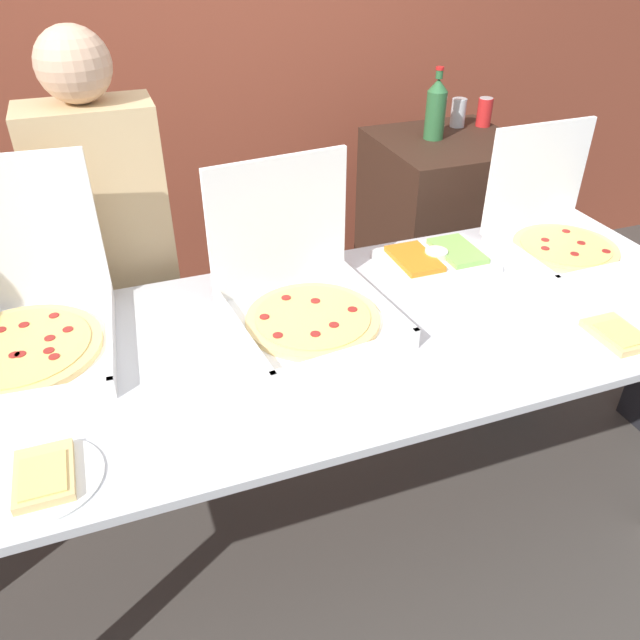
# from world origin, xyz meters

# --- Properties ---
(ground_plane) EXTENTS (16.00, 16.00, 0.00)m
(ground_plane) POSITION_xyz_m (0.00, 0.00, 0.00)
(ground_plane) COLOR #423D38
(brick_wall_behind) EXTENTS (10.00, 0.06, 2.80)m
(brick_wall_behind) POSITION_xyz_m (0.00, 1.70, 1.40)
(brick_wall_behind) COLOR brown
(brick_wall_behind) RESTS_ON ground_plane
(buffet_table) EXTENTS (2.40, 0.91, 0.88)m
(buffet_table) POSITION_xyz_m (0.00, 0.00, 0.79)
(buffet_table) COLOR silver
(buffet_table) RESTS_ON ground_plane
(pizza_box_far_left) EXTENTS (0.48, 0.50, 0.43)m
(pizza_box_far_left) POSITION_xyz_m (-0.01, 0.10, 0.96)
(pizza_box_far_left) COLOR white
(pizza_box_far_left) RESTS_ON buffet_table
(pizza_box_near_left) EXTENTS (0.41, 0.43, 0.40)m
(pizza_box_near_left) POSITION_xyz_m (0.95, 0.21, 0.95)
(pizza_box_near_left) COLOR white
(pizza_box_near_left) RESTS_ON buffet_table
(pizza_box_far_right) EXTENTS (0.51, 0.53, 0.48)m
(pizza_box_far_right) POSITION_xyz_m (-0.78, 0.23, 0.97)
(pizza_box_far_right) COLOR white
(pizza_box_far_right) RESTS_ON buffet_table
(paper_plate_front_left) EXTENTS (0.24, 0.24, 0.03)m
(paper_plate_front_left) POSITION_xyz_m (-0.73, -0.30, 0.89)
(paper_plate_front_left) COLOR white
(paper_plate_front_left) RESTS_ON buffet_table
(paper_plate_front_center) EXTENTS (0.20, 0.20, 0.03)m
(paper_plate_front_center) POSITION_xyz_m (0.77, -0.30, 0.89)
(paper_plate_front_center) COLOR white
(paper_plate_front_center) RESTS_ON buffet_table
(veggie_tray) EXTENTS (0.36, 0.25, 0.05)m
(veggie_tray) POSITION_xyz_m (0.50, 0.25, 0.90)
(veggie_tray) COLOR white
(veggie_tray) RESTS_ON buffet_table
(sideboard_podium) EXTENTS (0.60, 0.60, 1.05)m
(sideboard_podium) POSITION_xyz_m (0.94, 0.95, 0.53)
(sideboard_podium) COLOR #382319
(sideboard_podium) RESTS_ON ground_plane
(soda_bottle) EXTENTS (0.09, 0.09, 0.29)m
(soda_bottle) POSITION_xyz_m (0.88, 0.99, 1.18)
(soda_bottle) COLOR #2D6638
(soda_bottle) RESTS_ON sideboard_podium
(soda_can_silver) EXTENTS (0.07, 0.07, 0.12)m
(soda_can_silver) POSITION_xyz_m (1.06, 1.10, 1.11)
(soda_can_silver) COLOR silver
(soda_can_silver) RESTS_ON sideboard_podium
(soda_can_colored) EXTENTS (0.07, 0.07, 0.12)m
(soda_can_colored) POSITION_xyz_m (1.18, 1.07, 1.11)
(soda_can_colored) COLOR red
(soda_can_colored) RESTS_ON sideboard_podium
(person_guest_cap) EXTENTS (0.40, 0.22, 1.62)m
(person_guest_cap) POSITION_xyz_m (-0.51, 0.64, 0.85)
(person_guest_cap) COLOR #2D2D38
(person_guest_cap) RESTS_ON ground_plane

